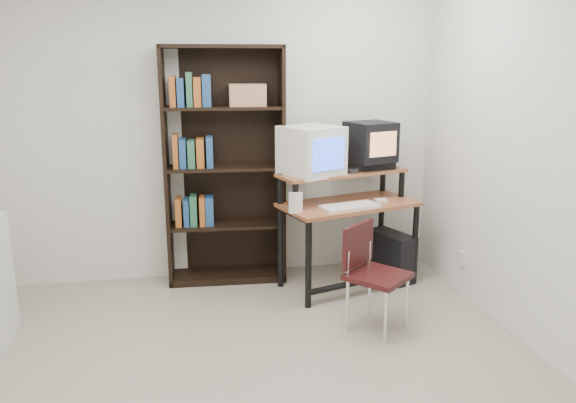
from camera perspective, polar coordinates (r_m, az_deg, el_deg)
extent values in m
cube|color=#A09784|center=(3.45, -5.15, -19.11)|extent=(4.00, 4.00, 0.01)
cube|color=silver|center=(4.92, -7.94, 7.11)|extent=(4.00, 0.01, 2.60)
cube|color=silver|center=(1.09, 4.94, -18.10)|extent=(4.00, 0.01, 2.60)
cube|color=silver|center=(3.71, 26.81, 3.53)|extent=(0.01, 4.00, 2.60)
cube|color=#9B5832|center=(4.72, 6.22, -0.30)|extent=(1.24, 0.86, 0.03)
cube|color=#9B5832|center=(4.76, 5.55, 2.92)|extent=(1.18, 0.64, 0.02)
cylinder|color=black|center=(4.37, 2.09, -6.36)|extent=(0.05, 0.05, 0.72)
cylinder|color=black|center=(4.94, 12.75, -4.26)|extent=(0.05, 0.05, 0.72)
cylinder|color=black|center=(4.73, -0.78, -3.05)|extent=(0.05, 0.05, 0.98)
cylinder|color=black|center=(5.26, 9.46, -1.47)|extent=(0.05, 0.05, 0.98)
cylinder|color=black|center=(4.72, 7.66, -8.03)|extent=(1.02, 0.34, 0.05)
cube|color=silver|center=(4.61, 2.37, 5.16)|extent=(0.57, 0.57, 0.40)
cube|color=blue|center=(4.45, 4.17, 4.81)|extent=(0.29, 0.15, 0.25)
cube|color=black|center=(4.93, 8.37, 3.70)|extent=(0.39, 0.31, 0.08)
cube|color=black|center=(4.87, 8.36, 6.04)|extent=(0.44, 0.44, 0.33)
cube|color=tan|center=(4.73, 9.66, 5.76)|extent=(0.25, 0.09, 0.20)
cylinder|color=#26262B|center=(4.71, 6.49, 3.09)|extent=(0.13, 0.13, 0.05)
cube|color=silver|center=(4.56, 6.28, -0.58)|extent=(0.51, 0.31, 0.03)
cube|color=black|center=(4.81, 9.54, -0.11)|extent=(0.24, 0.21, 0.01)
cube|color=white|center=(4.79, 9.41, 0.09)|extent=(0.10, 0.06, 0.03)
cube|color=silver|center=(4.40, 0.79, -0.13)|extent=(0.11, 0.10, 0.17)
cube|color=black|center=(5.07, 10.42, -5.45)|extent=(0.35, 0.49, 0.42)
cube|color=black|center=(4.05, 9.15, -7.50)|extent=(0.54, 0.54, 0.04)
cube|color=black|center=(4.06, 7.14, -4.35)|extent=(0.30, 0.26, 0.31)
cylinder|color=silver|center=(3.94, 9.87, -11.54)|extent=(0.02, 0.02, 0.39)
cylinder|color=silver|center=(4.19, 11.96, -10.04)|extent=(0.02, 0.02, 0.39)
cylinder|color=silver|center=(4.08, 6.02, -10.47)|extent=(0.02, 0.02, 0.39)
cylinder|color=silver|center=(4.32, 8.27, -9.10)|extent=(0.02, 0.02, 0.39)
cube|color=black|center=(4.82, -12.24, 3.27)|extent=(0.05, 0.34, 2.01)
cube|color=black|center=(4.84, -0.62, 3.62)|extent=(0.05, 0.34, 2.01)
cube|color=black|center=(4.96, -6.46, 3.79)|extent=(1.01, 0.08, 2.01)
cube|color=black|center=(4.73, -6.75, 15.36)|extent=(1.03, 0.40, 0.03)
cube|color=black|center=(5.08, -6.12, -7.45)|extent=(1.03, 0.40, 0.06)
cube|color=black|center=(4.92, -6.26, -2.31)|extent=(0.96, 0.37, 0.02)
cube|color=black|center=(4.81, -6.42, 3.46)|extent=(0.96, 0.37, 0.02)
cube|color=black|center=(4.74, -6.58, 9.45)|extent=(0.96, 0.37, 0.02)
cube|color=#996E4D|center=(4.74, -4.16, 10.75)|extent=(0.31, 0.26, 0.18)
cube|color=beige|center=(4.88, 17.23, -5.53)|extent=(0.02, 0.08, 0.12)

